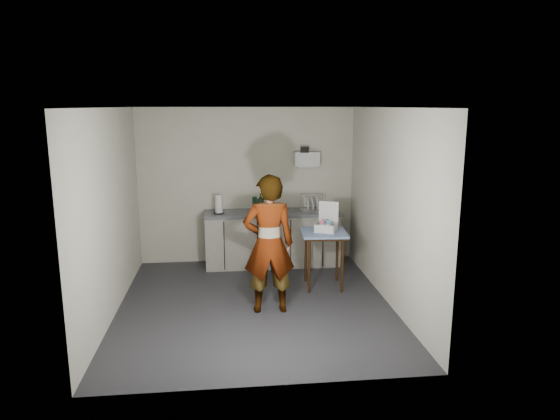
{
  "coord_description": "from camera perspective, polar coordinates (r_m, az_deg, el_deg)",
  "views": [
    {
      "loc": [
        -0.35,
        -6.3,
        2.63
      ],
      "look_at": [
        0.39,
        0.45,
        1.2
      ],
      "focal_mm": 32.0,
      "sensor_mm": 36.0,
      "label": 1
    }
  ],
  "objects": [
    {
      "name": "soda_can",
      "position": [
        8.24,
        -0.23,
        0.35
      ],
      "size": [
        0.07,
        0.07,
        0.14
      ],
      "primitive_type": "cylinder",
      "color": "#B6122B",
      "rests_on": "kitchen_counter"
    },
    {
      "name": "ground",
      "position": [
        6.84,
        -2.89,
        -10.73
      ],
      "size": [
        4.0,
        4.0,
        0.0
      ],
      "primitive_type": "plane",
      "color": "#2D2C32",
      "rests_on": "ground"
    },
    {
      "name": "wall_back",
      "position": [
        8.4,
        -3.8,
        2.77
      ],
      "size": [
        3.6,
        0.02,
        2.6
      ],
      "primitive_type": "cube",
      "color": "beige",
      "rests_on": "ground"
    },
    {
      "name": "soap_bottle",
      "position": [
        8.15,
        -2.24,
        0.83
      ],
      "size": [
        0.16,
        0.16,
        0.31
      ],
      "primitive_type": "imported",
      "rotation": [
        0.0,
        0.0,
        0.49
      ],
      "color": "black",
      "rests_on": "kitchen_counter"
    },
    {
      "name": "dark_bottle",
      "position": [
        8.18,
        -2.92,
        0.65
      ],
      "size": [
        0.07,
        0.07,
        0.25
      ],
      "primitive_type": "cylinder",
      "color": "black",
      "rests_on": "kitchen_counter"
    },
    {
      "name": "wall_left",
      "position": [
        6.6,
        -18.72,
        -0.36
      ],
      "size": [
        0.02,
        4.0,
        2.6
      ],
      "primitive_type": "cube",
      "color": "beige",
      "rests_on": "ground"
    },
    {
      "name": "dish_rack",
      "position": [
        8.27,
        3.73,
        0.32
      ],
      "size": [
        0.4,
        0.3,
        0.28
      ],
      "color": "silver",
      "rests_on": "kitchen_counter"
    },
    {
      "name": "ceiling",
      "position": [
        6.31,
        -3.14,
        11.58
      ],
      "size": [
        3.6,
        4.0,
        0.01
      ],
      "primitive_type": "cube",
      "color": "silver",
      "rests_on": "wall_back"
    },
    {
      "name": "paper_towel",
      "position": [
        8.11,
        -7.01,
        0.61
      ],
      "size": [
        0.17,
        0.17,
        0.31
      ],
      "color": "black",
      "rests_on": "kitchen_counter"
    },
    {
      "name": "standing_man",
      "position": [
        6.35,
        -1.29,
        -3.91
      ],
      "size": [
        0.66,
        0.44,
        1.8
      ],
      "primitive_type": "imported",
      "rotation": [
        0.0,
        0.0,
        3.15
      ],
      "color": "#B2A593",
      "rests_on": "ground"
    },
    {
      "name": "bakery_box",
      "position": [
        7.27,
        5.31,
        -1.69
      ],
      "size": [
        0.39,
        0.4,
        0.41
      ],
      "rotation": [
        0.0,
        0.0,
        -0.43
      ],
      "color": "white",
      "rests_on": "side_table"
    },
    {
      "name": "side_table",
      "position": [
        7.27,
        5.05,
        -3.31
      ],
      "size": [
        0.69,
        0.69,
        0.83
      ],
      "rotation": [
        0.0,
        0.0,
        -0.07
      ],
      "color": "#341D0B",
      "rests_on": "ground"
    },
    {
      "name": "wall_right",
      "position": [
        6.79,
        12.26,
        0.33
      ],
      "size": [
        0.02,
        4.0,
        2.6
      ],
      "primitive_type": "cube",
      "color": "beige",
      "rests_on": "ground"
    },
    {
      "name": "wall_shelf",
      "position": [
        8.38,
        3.06,
        5.84
      ],
      "size": [
        0.42,
        0.18,
        0.37
      ],
      "color": "white",
      "rests_on": "ground"
    },
    {
      "name": "kitchen_counter",
      "position": [
        8.33,
        -0.87,
        -3.43
      ],
      "size": [
        2.24,
        0.62,
        0.91
      ],
      "color": "black",
      "rests_on": "ground"
    }
  ]
}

